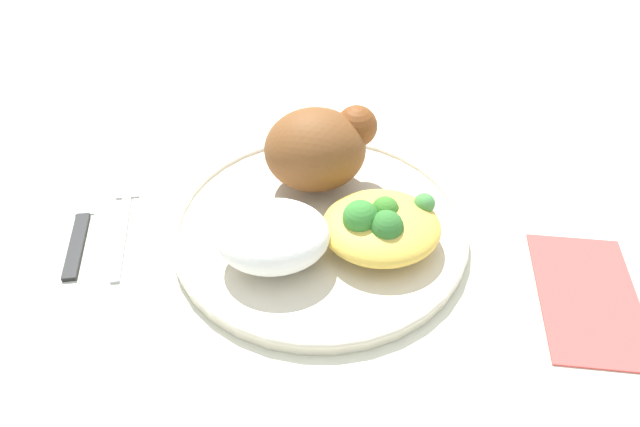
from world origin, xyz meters
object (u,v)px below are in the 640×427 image
object	(u,v)px
mac_cheese_with_broccoli	(381,225)
napkin	(588,297)
fork	(124,216)
plate	(320,227)
roasted_chicken	(318,148)
knife	(83,214)
rice_pile	(273,236)

from	to	relation	value
mac_cheese_with_broccoli	napkin	bearing A→B (deg)	-21.64
fork	napkin	distance (m)	0.41
fork	napkin	xyz separation A→B (m)	(0.39, -0.13, -0.00)
plate	roasted_chicken	bearing A→B (deg)	86.99
knife	napkin	bearing A→B (deg)	-17.14
mac_cheese_with_broccoli	napkin	xyz separation A→B (m)	(0.16, -0.06, -0.03)
fork	knife	world-z (taller)	knife
napkin	plate	bearing A→B (deg)	156.45
roasted_chicken	plate	bearing A→B (deg)	-93.01
mac_cheese_with_broccoli	plate	bearing A→B (deg)	150.52
mac_cheese_with_broccoli	napkin	world-z (taller)	mac_cheese_with_broccoli
rice_pile	knife	world-z (taller)	rice_pile
rice_pile	mac_cheese_with_broccoli	world-z (taller)	same
mac_cheese_with_broccoli	rice_pile	bearing A→B (deg)	-173.15
knife	napkin	size ratio (longest dim) A/B	1.40
fork	napkin	size ratio (longest dim) A/B	1.05
plate	knife	distance (m)	0.22
roasted_chicken	fork	size ratio (longest dim) A/B	0.74
plate	mac_cheese_with_broccoli	bearing A→B (deg)	-29.48
roasted_chicken	knife	xyz separation A→B (m)	(-0.22, -0.02, -0.05)
mac_cheese_with_broccoli	knife	distance (m)	0.28
plate	roasted_chicken	world-z (taller)	roasted_chicken
plate	mac_cheese_with_broccoli	world-z (taller)	mac_cheese_with_broccoli
rice_pile	knife	xyz separation A→B (m)	(-0.18, 0.08, -0.03)
fork	knife	xyz separation A→B (m)	(-0.04, 0.01, 0.00)
plate	roasted_chicken	distance (m)	0.07
napkin	rice_pile	bearing A→B (deg)	168.03
rice_pile	mac_cheese_with_broccoli	xyz separation A→B (m)	(0.09, 0.01, -0.01)
rice_pile	knife	size ratio (longest dim) A/B	0.48
rice_pile	napkin	xyz separation A→B (m)	(0.25, -0.05, -0.04)
plate	fork	bearing A→B (deg)	168.93
plate	rice_pile	size ratio (longest dim) A/B	2.84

